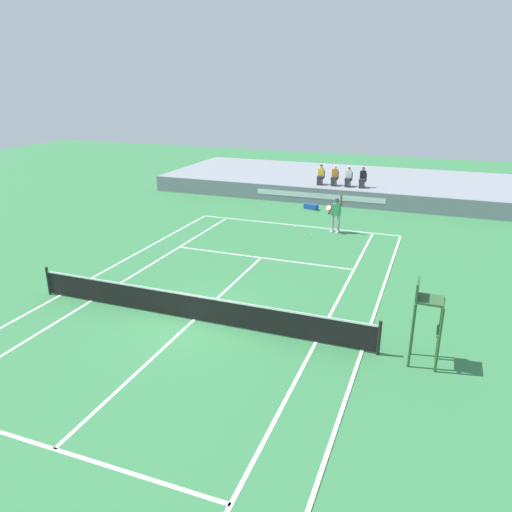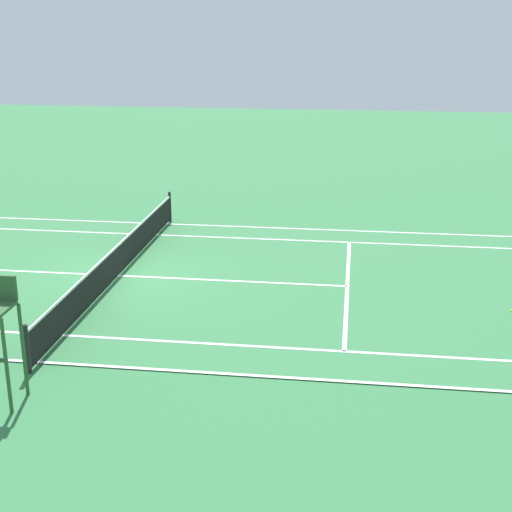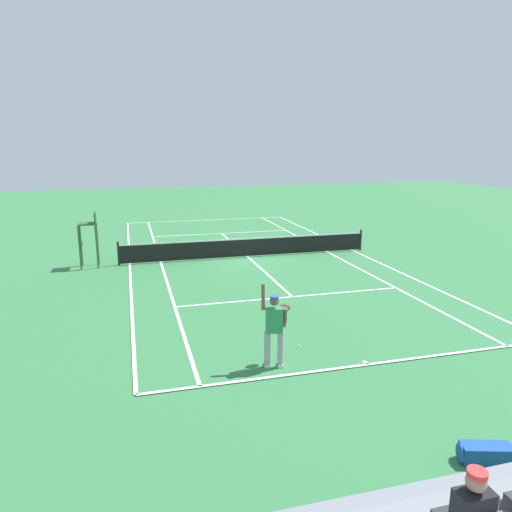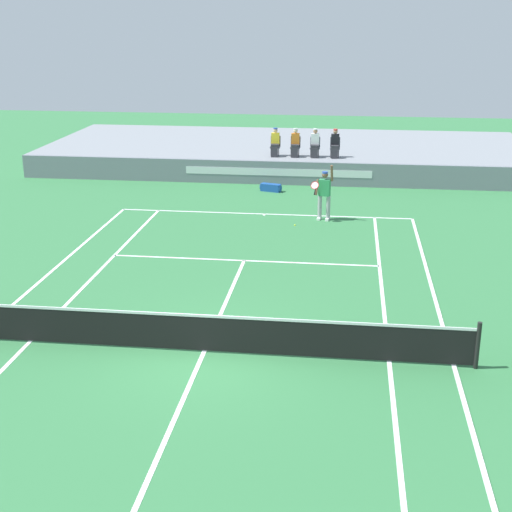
% 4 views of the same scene
% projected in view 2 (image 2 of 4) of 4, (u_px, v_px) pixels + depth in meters
% --- Properties ---
extents(ground_plane, '(80.00, 80.00, 0.00)m').
position_uv_depth(ground_plane, '(119.00, 276.00, 20.69)').
color(ground_plane, '#337542').
extents(court, '(11.08, 23.88, 0.03)m').
position_uv_depth(court, '(119.00, 276.00, 20.69)').
color(court, '#337542').
rests_on(court, ground).
extents(net, '(11.98, 0.10, 1.07)m').
position_uv_depth(net, '(118.00, 259.00, 20.53)').
color(net, black).
rests_on(net, ground).
extents(tennis_ball, '(0.07, 0.07, 0.07)m').
position_uv_depth(tennis_ball, '(512.00, 311.00, 18.17)').
color(tennis_ball, '#D1E533').
rests_on(tennis_ball, ground).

